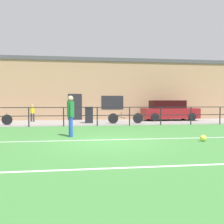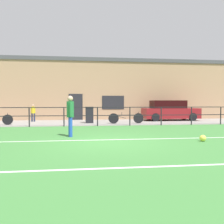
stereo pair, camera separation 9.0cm
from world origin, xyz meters
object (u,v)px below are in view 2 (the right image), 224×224
parked_car_red (170,111)px  trash_bin_0 (89,115)px  bicycle_parked_1 (126,118)px  spectator_child (33,112)px  player_striker (70,113)px  soccer_ball_match (203,138)px

parked_car_red → trash_bin_0: parked_car_red is taller
trash_bin_0 → bicycle_parked_1: bearing=-16.3°
spectator_child → bicycle_parked_1: size_ratio=0.53×
spectator_child → trash_bin_0: (4.04, -1.76, -0.16)m
parked_car_red → trash_bin_0: 6.51m
player_striker → spectator_child: 8.60m
soccer_ball_match → parked_car_red: bearing=76.0°
parked_car_red → trash_bin_0: bearing=-165.7°
trash_bin_0 → spectator_child: bearing=156.4°
player_striker → bicycle_parked_1: size_ratio=0.72×
parked_car_red → bicycle_parked_1: size_ratio=1.81×
player_striker → bicycle_parked_1: player_striker is taller
player_striker → bicycle_parked_1: 6.58m
soccer_ball_match → player_striker: bearing=158.9°
spectator_child → soccer_ball_match: bearing=145.8°
player_striker → parked_car_red: (7.33, 7.89, -0.21)m
bicycle_parked_1 → soccer_ball_match: bearing=-78.9°
player_striker → trash_bin_0: 6.38m
player_striker → soccer_ball_match: 5.31m
soccer_ball_match → bicycle_parked_1: 7.62m
spectator_child → trash_bin_0: 4.41m
player_striker → spectator_child: (-3.02, 8.05, -0.23)m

